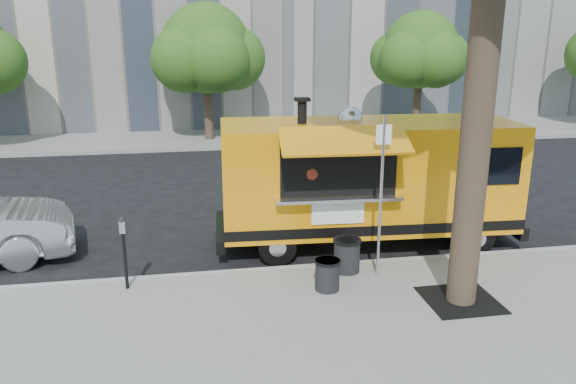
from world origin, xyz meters
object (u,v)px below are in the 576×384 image
far_tree_b (206,48)px  trash_bin_right (347,254)px  parking_meter (124,244)px  food_truck (366,178)px  trash_bin_left (327,274)px  far_tree_c (420,50)px  sign_post (381,187)px

far_tree_b → trash_bin_right: bearing=-81.8°
parking_meter → food_truck: bearing=19.1°
trash_bin_right → trash_bin_left: bearing=-128.0°
far_tree_c → food_truck: (-6.11, -12.06, -2.21)m
far_tree_c → sign_post: bearing=-114.8°
parking_meter → trash_bin_right: (4.03, 0.05, -0.49)m
food_truck → trash_bin_right: size_ratio=10.36×
trash_bin_right → sign_post: bearing=-25.5°
far_tree_c → trash_bin_right: (-6.97, -13.70, -3.23)m
food_truck → far_tree_b: bearing=106.2°
sign_post → trash_bin_right: (-0.52, 0.25, -1.36)m
far_tree_c → sign_post: size_ratio=1.74×
far_tree_b → food_truck: bearing=-76.9°
far_tree_b → far_tree_c: size_ratio=1.06×
far_tree_c → trash_bin_right: bearing=-117.0°
trash_bin_right → parking_meter: bearing=-179.3°
parking_meter → trash_bin_right: bearing=0.7°
sign_post → trash_bin_left: size_ratio=5.38×
far_tree_b → far_tree_c: bearing=-1.9°
far_tree_b → trash_bin_left: size_ratio=9.86×
sign_post → trash_bin_right: sign_post is taller
far_tree_b → trash_bin_right: (2.03, -14.00, -3.34)m
far_tree_b → trash_bin_left: 15.16m
food_truck → trash_bin_right: (-0.86, -1.64, -1.02)m
food_truck → trash_bin_right: bearing=-114.6°
sign_post → food_truck: food_truck is taller
far_tree_b → trash_bin_right: size_ratio=8.63×
sign_post → food_truck: bearing=79.9°
far_tree_c → parking_meter: 17.82m
far_tree_b → parking_meter: far_tree_b is taller
trash_bin_left → trash_bin_right: trash_bin_right is taller
trash_bin_left → food_truck: bearing=59.0°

